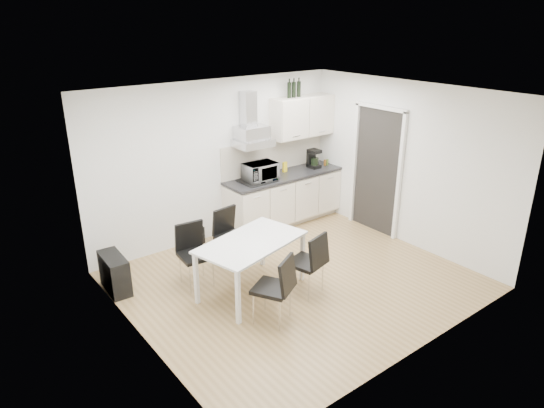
# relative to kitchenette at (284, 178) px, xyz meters

# --- Properties ---
(ground) EXTENTS (4.50, 4.50, 0.00)m
(ground) POSITION_rel_kitchenette_xyz_m (-1.19, -1.73, -0.83)
(ground) COLOR #A78755
(ground) RESTS_ON ground
(wall_back) EXTENTS (4.50, 0.10, 2.60)m
(wall_back) POSITION_rel_kitchenette_xyz_m (-1.19, 0.27, 0.47)
(wall_back) COLOR silver
(wall_back) RESTS_ON ground
(wall_front) EXTENTS (4.50, 0.10, 2.60)m
(wall_front) POSITION_rel_kitchenette_xyz_m (-1.19, -3.73, 0.47)
(wall_front) COLOR silver
(wall_front) RESTS_ON ground
(wall_left) EXTENTS (0.10, 4.00, 2.60)m
(wall_left) POSITION_rel_kitchenette_xyz_m (-3.44, -1.73, 0.47)
(wall_left) COLOR silver
(wall_left) RESTS_ON ground
(wall_right) EXTENTS (0.10, 4.00, 2.60)m
(wall_right) POSITION_rel_kitchenette_xyz_m (1.06, -1.73, 0.47)
(wall_right) COLOR silver
(wall_right) RESTS_ON ground
(ceiling) EXTENTS (4.50, 4.50, 0.00)m
(ceiling) POSITION_rel_kitchenette_xyz_m (-1.19, -1.73, 1.77)
(ceiling) COLOR white
(ceiling) RESTS_ON wall_back
(doorway) EXTENTS (0.08, 1.04, 2.10)m
(doorway) POSITION_rel_kitchenette_xyz_m (1.02, -1.18, 0.22)
(doorway) COLOR white
(doorway) RESTS_ON ground
(kitchenette) EXTENTS (2.22, 0.64, 2.52)m
(kitchenette) POSITION_rel_kitchenette_xyz_m (0.00, 0.00, 0.00)
(kitchenette) COLOR beige
(kitchenette) RESTS_ON ground
(dining_table) EXTENTS (1.59, 1.14, 0.75)m
(dining_table) POSITION_rel_kitchenette_xyz_m (-1.84, -1.58, -0.16)
(dining_table) COLOR white
(dining_table) RESTS_ON ground
(chair_far_left) EXTENTS (0.49, 0.54, 0.88)m
(chair_far_left) POSITION_rel_kitchenette_xyz_m (-2.34, -0.98, -0.39)
(chair_far_left) COLOR black
(chair_far_left) RESTS_ON ground
(chair_far_right) EXTENTS (0.50, 0.55, 0.88)m
(chair_far_right) POSITION_rel_kitchenette_xyz_m (-1.63, -0.82, -0.39)
(chair_far_right) COLOR black
(chair_far_right) RESTS_ON ground
(chair_near_left) EXTENTS (0.63, 0.65, 0.88)m
(chair_near_left) POSITION_rel_kitchenette_xyz_m (-2.04, -2.29, -0.39)
(chair_near_left) COLOR black
(chair_near_left) RESTS_ON ground
(chair_near_right) EXTENTS (0.55, 0.60, 0.88)m
(chair_near_right) POSITION_rel_kitchenette_xyz_m (-1.29, -2.05, -0.39)
(chair_near_right) COLOR black
(chair_near_right) RESTS_ON ground
(guitar_amp) EXTENTS (0.29, 0.62, 0.51)m
(guitar_amp) POSITION_rel_kitchenette_xyz_m (-3.29, -0.43, -0.57)
(guitar_amp) COLOR black
(guitar_amp) RESTS_ON ground
(floor_speaker) EXTENTS (0.19, 0.17, 0.28)m
(floor_speaker) POSITION_rel_kitchenette_xyz_m (-1.68, 0.17, -0.69)
(floor_speaker) COLOR black
(floor_speaker) RESTS_ON ground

